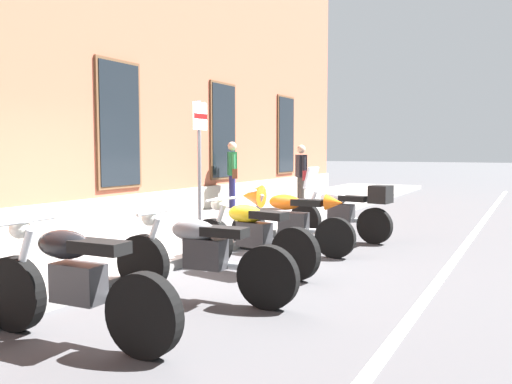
# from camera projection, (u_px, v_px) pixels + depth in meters

# --- Properties ---
(ground_plane) EXTENTS (140.00, 140.00, 0.00)m
(ground_plane) POSITION_uv_depth(u_px,v_px,m) (192.00, 265.00, 7.35)
(ground_plane) COLOR #38383A
(sidewalk) EXTENTS (33.30, 3.09, 0.13)m
(sidewalk) POSITION_uv_depth(u_px,v_px,m) (108.00, 250.00, 8.07)
(sidewalk) COLOR slate
(sidewalk) RESTS_ON ground_plane
(lane_stripe) EXTENTS (33.30, 0.12, 0.01)m
(lane_stripe) POSITION_uv_depth(u_px,v_px,m) (429.00, 294.00, 5.86)
(lane_stripe) COLOR silver
(lane_stripe) RESTS_ON ground_plane
(motorcycle_black_naked) EXTENTS (0.62, 2.08, 1.01)m
(motorcycle_black_naked) POSITION_uv_depth(u_px,v_px,m) (72.00, 284.00, 4.33)
(motorcycle_black_naked) COLOR black
(motorcycle_black_naked) RESTS_ON ground_plane
(motorcycle_grey_naked) EXTENTS (0.62, 2.20, 0.93)m
(motorcycle_grey_naked) POSITION_uv_depth(u_px,v_px,m) (200.00, 256.00, 5.61)
(motorcycle_grey_naked) COLOR black
(motorcycle_grey_naked) RESTS_ON ground_plane
(motorcycle_yellow_naked) EXTENTS (0.62, 2.01, 0.96)m
(motorcycle_yellow_naked) POSITION_uv_depth(u_px,v_px,m) (250.00, 236.00, 6.84)
(motorcycle_yellow_naked) COLOR black
(motorcycle_yellow_naked) RESTS_ON ground_plane
(motorcycle_orange_sport) EXTENTS (0.62, 2.06, 1.05)m
(motorcycle_orange_sport) POSITION_uv_depth(u_px,v_px,m) (286.00, 217.00, 8.14)
(motorcycle_orange_sport) COLOR black
(motorcycle_orange_sport) RESTS_ON ground_plane
(motorcycle_silver_touring) EXTENTS (0.68, 1.98, 1.29)m
(motorcycle_silver_touring) POSITION_uv_depth(u_px,v_px,m) (344.00, 210.00, 9.30)
(motorcycle_silver_touring) COLOR black
(motorcycle_silver_touring) RESTS_ON ground_plane
(pedestrian_striped_shirt) EXTENTS (0.55, 0.49, 1.68)m
(pedestrian_striped_shirt) POSITION_uv_depth(u_px,v_px,m) (232.00, 171.00, 13.37)
(pedestrian_striped_shirt) COLOR #1E1E4C
(pedestrian_striped_shirt) RESTS_ON sidewalk
(pedestrian_dark_jacket) EXTENTS (0.55, 0.49, 1.60)m
(pedestrian_dark_jacket) POSITION_uv_depth(u_px,v_px,m) (301.00, 173.00, 13.26)
(pedestrian_dark_jacket) COLOR #38332D
(pedestrian_dark_jacket) RESTS_ON sidewalk
(parking_sign) EXTENTS (0.36, 0.07, 2.26)m
(parking_sign) POSITION_uv_depth(u_px,v_px,m) (200.00, 150.00, 8.51)
(parking_sign) COLOR #4C4C51
(parking_sign) RESTS_ON sidewalk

